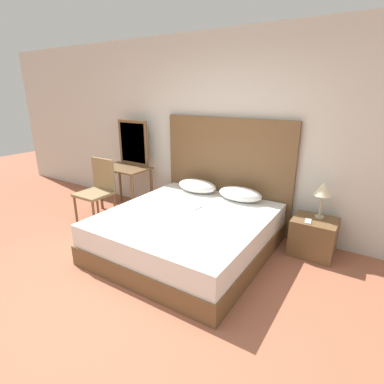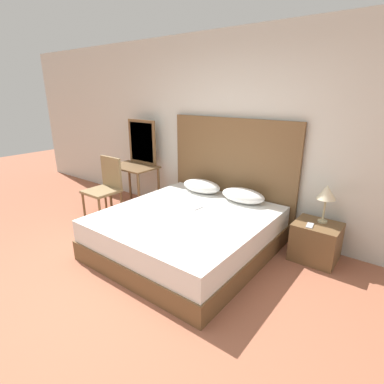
{
  "view_description": "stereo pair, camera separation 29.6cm",
  "coord_description": "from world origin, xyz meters",
  "views": [
    {
      "loc": [
        1.87,
        -1.54,
        1.92
      ],
      "look_at": [
        0.01,
        1.36,
        0.75
      ],
      "focal_mm": 28.0,
      "sensor_mm": 36.0,
      "label": 1
    },
    {
      "loc": [
        2.11,
        -1.37,
        1.92
      ],
      "look_at": [
        0.01,
        1.36,
        0.75
      ],
      "focal_mm": 28.0,
      "sensor_mm": 36.0,
      "label": 2
    }
  ],
  "objects": [
    {
      "name": "pillow_left",
      "position": [
        -0.33,
        2.04,
        0.59
      ],
      "size": [
        0.61,
        0.35,
        0.18
      ],
      "color": "white",
      "rests_on": "bed"
    },
    {
      "name": "vanity_desk",
      "position": [
        -1.65,
        1.89,
        0.59
      ],
      "size": [
        0.82,
        0.53,
        0.73
      ],
      "color": "brown",
      "rests_on": "ground_plane"
    },
    {
      "name": "pillow_right",
      "position": [
        0.35,
        2.04,
        0.59
      ],
      "size": [
        0.61,
        0.35,
        0.18
      ],
      "color": "white",
      "rests_on": "bed"
    },
    {
      "name": "table_lamp",
      "position": [
        1.37,
        2.11,
        0.81
      ],
      "size": [
        0.21,
        0.21,
        0.45
      ],
      "color": "tan",
      "rests_on": "nightstand"
    },
    {
      "name": "ground_plane",
      "position": [
        0.0,
        0.0,
        0.0
      ],
      "size": [
        16.0,
        16.0,
        0.0
      ],
      "primitive_type": "plane",
      "color": "#9E5B42"
    },
    {
      "name": "headboard",
      "position": [
        0.01,
        2.28,
        0.79
      ],
      "size": [
        1.97,
        0.05,
        1.57
      ],
      "color": "brown",
      "rests_on": "ground_plane"
    },
    {
      "name": "chair",
      "position": [
        -1.7,
        1.36,
        0.53
      ],
      "size": [
        0.47,
        0.47,
        0.95
      ],
      "color": "olive",
      "rests_on": "ground_plane"
    },
    {
      "name": "wall_back",
      "position": [
        0.0,
        2.36,
        1.35
      ],
      "size": [
        10.0,
        0.06,
        2.7
      ],
      "color": "silver",
      "rests_on": "ground_plane"
    },
    {
      "name": "nightstand",
      "position": [
        1.34,
        2.03,
        0.23
      ],
      "size": [
        0.51,
        0.44,
        0.46
      ],
      "color": "brown",
      "rests_on": "ground_plane"
    },
    {
      "name": "bed",
      "position": [
        0.01,
        1.26,
        0.25
      ],
      "size": [
        1.88,
        1.99,
        0.5
      ],
      "color": "brown",
      "rests_on": "ground_plane"
    },
    {
      "name": "vanity_mirror",
      "position": [
        -1.65,
        2.13,
        1.1
      ],
      "size": [
        0.62,
        0.03,
        0.74
      ],
      "color": "brown",
      "rests_on": "vanity_desk"
    },
    {
      "name": "phone_on_bed",
      "position": [
        0.01,
        1.47,
        0.51
      ],
      "size": [
        0.08,
        0.16,
        0.01
      ],
      "color": "#B7B7BC",
      "rests_on": "bed"
    },
    {
      "name": "phone_on_nightstand",
      "position": [
        1.28,
        1.91,
        0.46
      ],
      "size": [
        0.09,
        0.16,
        0.01
      ],
      "color": "#B7B7BC",
      "rests_on": "nightstand"
    }
  ]
}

